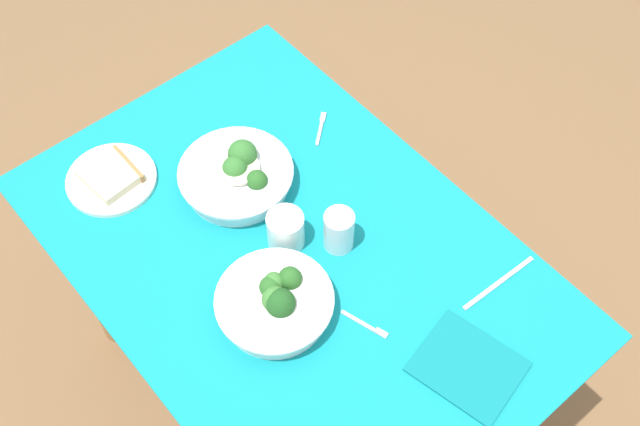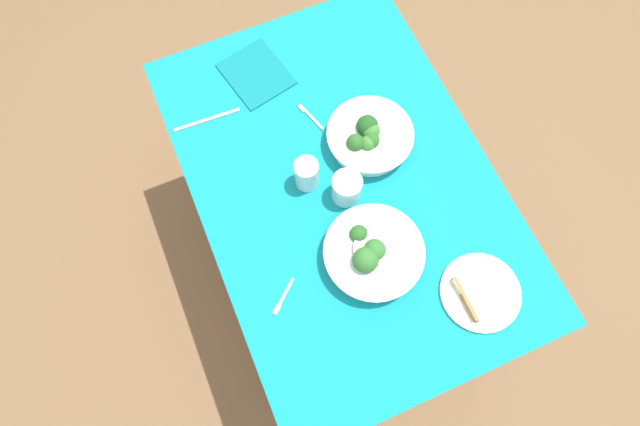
% 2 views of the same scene
% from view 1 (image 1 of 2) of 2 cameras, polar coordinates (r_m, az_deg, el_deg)
% --- Properties ---
extents(ground_plane, '(6.00, 6.00, 0.00)m').
position_cam_1_polar(ground_plane, '(2.47, -1.46, -12.28)').
color(ground_plane, brown).
extents(dining_table, '(1.22, 0.82, 0.77)m').
position_cam_1_polar(dining_table, '(1.91, -1.85, -5.12)').
color(dining_table, teal).
rests_on(dining_table, ground_plane).
extents(broccoli_bowl_far, '(0.25, 0.25, 0.10)m').
position_cam_1_polar(broccoli_bowl_far, '(1.69, -3.15, -6.32)').
color(broccoli_bowl_far, white).
rests_on(broccoli_bowl_far, dining_table).
extents(broccoli_bowl_near, '(0.27, 0.27, 0.11)m').
position_cam_1_polar(broccoli_bowl_near, '(1.87, -5.83, 2.65)').
color(broccoli_bowl_near, white).
rests_on(broccoli_bowl_near, dining_table).
extents(bread_side_plate, '(0.21, 0.21, 0.03)m').
position_cam_1_polar(bread_side_plate, '(1.95, -14.46, 2.43)').
color(bread_side_plate, silver).
rests_on(bread_side_plate, dining_table).
extents(water_glass_center, '(0.07, 0.07, 0.10)m').
position_cam_1_polar(water_glass_center, '(1.76, 1.34, -1.24)').
color(water_glass_center, silver).
rests_on(water_glass_center, dining_table).
extents(water_glass_side, '(0.08, 0.08, 0.09)m').
position_cam_1_polar(water_glass_side, '(1.77, -2.44, -1.20)').
color(water_glass_side, silver).
rests_on(water_glass_side, dining_table).
extents(fork_by_far_bowl, '(0.11, 0.04, 0.00)m').
position_cam_1_polar(fork_by_far_bowl, '(1.70, 3.32, -7.85)').
color(fork_by_far_bowl, '#B7B7BC').
rests_on(fork_by_far_bowl, dining_table).
extents(fork_by_near_bowl, '(0.08, 0.09, 0.00)m').
position_cam_1_polar(fork_by_near_bowl, '(2.00, 0.06, 6.06)').
color(fork_by_near_bowl, '#B7B7BC').
rests_on(fork_by_near_bowl, dining_table).
extents(table_knife_left, '(0.02, 0.20, 0.00)m').
position_cam_1_polar(table_knife_left, '(1.79, 12.47, -4.82)').
color(table_knife_left, '#B7B7BC').
rests_on(table_knife_left, dining_table).
extents(napkin_folded_upper, '(0.23, 0.21, 0.01)m').
position_cam_1_polar(napkin_folded_upper, '(1.68, 10.36, -10.57)').
color(napkin_folded_upper, '#0F777D').
rests_on(napkin_folded_upper, dining_table).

